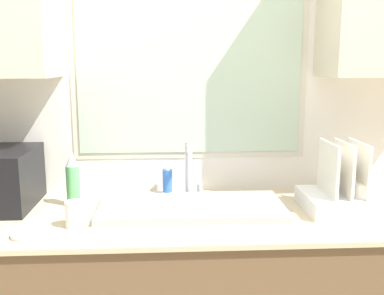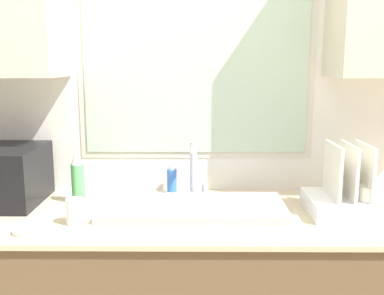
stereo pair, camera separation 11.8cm
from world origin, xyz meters
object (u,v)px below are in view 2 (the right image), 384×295
(faucet, at_px, (193,166))
(dish_rack, at_px, (348,197))
(spray_bottle, at_px, (77,178))
(mug_near_sink, at_px, (75,211))
(soap_bottle, at_px, (171,182))

(faucet, bearing_deg, dish_rack, -19.36)
(spray_bottle, bearing_deg, mug_near_sink, -77.42)
(soap_bottle, relative_size, mug_near_sink, 1.51)
(soap_bottle, bearing_deg, spray_bottle, -167.94)
(faucet, relative_size, soap_bottle, 1.59)
(faucet, distance_m, soap_bottle, 0.13)
(mug_near_sink, bearing_deg, soap_bottle, 45.26)
(dish_rack, xyz_separation_m, soap_bottle, (-0.74, 0.22, 0.00))
(faucet, distance_m, dish_rack, 0.68)
(soap_bottle, bearing_deg, dish_rack, -16.63)
(dish_rack, height_order, mug_near_sink, dish_rack)
(faucet, height_order, dish_rack, dish_rack)
(dish_rack, bearing_deg, spray_bottle, 173.37)
(faucet, height_order, soap_bottle, faucet)
(dish_rack, xyz_separation_m, mug_near_sink, (-1.08, -0.13, -0.02))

